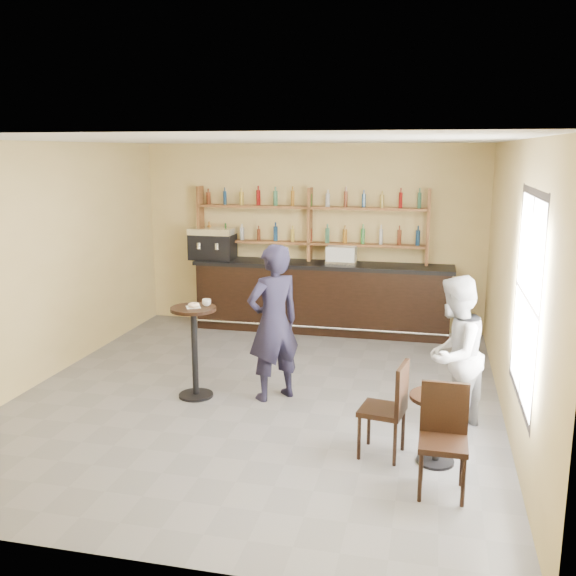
% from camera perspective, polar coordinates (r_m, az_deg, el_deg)
% --- Properties ---
extents(floor, '(7.00, 7.00, 0.00)m').
position_cam_1_polar(floor, '(8.37, -2.59, -9.47)').
color(floor, slate).
rests_on(floor, ground).
extents(ceiling, '(7.00, 7.00, 0.00)m').
position_cam_1_polar(ceiling, '(7.78, -2.82, 13.00)').
color(ceiling, white).
rests_on(ceiling, wall_back).
extents(wall_back, '(7.00, 0.00, 7.00)m').
position_cam_1_polar(wall_back, '(11.29, 2.08, 4.60)').
color(wall_back, '#D1B776').
rests_on(wall_back, floor).
extents(wall_front, '(7.00, 0.00, 7.00)m').
position_cam_1_polar(wall_front, '(4.75, -14.16, -6.41)').
color(wall_front, '#D1B776').
rests_on(wall_front, floor).
extents(wall_left, '(0.00, 7.00, 7.00)m').
position_cam_1_polar(wall_left, '(9.19, -21.05, 2.05)').
color(wall_left, '#D1B776').
rests_on(wall_left, floor).
extents(wall_right, '(0.00, 7.00, 7.00)m').
position_cam_1_polar(wall_right, '(7.69, 19.36, 0.35)').
color(wall_right, '#D1B776').
rests_on(wall_right, floor).
extents(window_pane, '(0.00, 2.00, 2.00)m').
position_cam_1_polar(window_pane, '(6.51, 20.49, -0.89)').
color(window_pane, white).
rests_on(window_pane, wall_right).
extents(window_frame, '(0.04, 1.70, 2.10)m').
position_cam_1_polar(window_frame, '(6.51, 20.43, -0.89)').
color(window_frame, black).
rests_on(window_frame, wall_right).
extents(shelf_unit, '(4.00, 0.26, 1.40)m').
position_cam_1_polar(shelf_unit, '(11.14, 1.96, 5.58)').
color(shelf_unit, brown).
rests_on(shelf_unit, wall_back).
extents(liquor_bottles, '(3.68, 0.10, 1.00)m').
position_cam_1_polar(liquor_bottles, '(11.12, 1.97, 6.45)').
color(liquor_bottles, '#8C5919').
rests_on(liquor_bottles, shelf_unit).
extents(bar_counter, '(4.42, 0.86, 1.20)m').
position_cam_1_polar(bar_counter, '(11.08, 3.01, -0.81)').
color(bar_counter, black).
rests_on(bar_counter, floor).
extents(espresso_machine, '(0.78, 0.51, 0.55)m').
position_cam_1_polar(espresso_machine, '(11.42, -6.71, 3.96)').
color(espresso_machine, black).
rests_on(espresso_machine, bar_counter).
extents(pastry_case, '(0.57, 0.48, 0.30)m').
position_cam_1_polar(pastry_case, '(10.89, 4.79, 2.95)').
color(pastry_case, silver).
rests_on(pastry_case, bar_counter).
extents(pedestal_table, '(0.69, 0.69, 1.17)m').
position_cam_1_polar(pedestal_table, '(8.20, -8.29, -5.68)').
color(pedestal_table, black).
rests_on(pedestal_table, floor).
extents(napkin, '(0.23, 0.23, 0.00)m').
position_cam_1_polar(napkin, '(8.05, -8.42, -1.68)').
color(napkin, white).
rests_on(napkin, pedestal_table).
extents(donut, '(0.18, 0.18, 0.05)m').
position_cam_1_polar(donut, '(8.03, -8.39, -1.52)').
color(donut, '#C28747').
rests_on(donut, napkin).
extents(cup_pedestal, '(0.13, 0.13, 0.09)m').
position_cam_1_polar(cup_pedestal, '(8.08, -7.25, -1.28)').
color(cup_pedestal, white).
rests_on(cup_pedestal, pedestal_table).
extents(man_main, '(0.85, 0.84, 1.97)m').
position_cam_1_polar(man_main, '(7.96, -1.30, -3.11)').
color(man_main, black).
rests_on(man_main, floor).
extents(cafe_table, '(0.63, 0.63, 0.72)m').
position_cam_1_polar(cafe_table, '(6.71, 13.09, -12.12)').
color(cafe_table, black).
rests_on(cafe_table, floor).
extents(cup_cafe, '(0.14, 0.14, 0.10)m').
position_cam_1_polar(cup_cafe, '(6.56, 13.70, -8.87)').
color(cup_cafe, white).
rests_on(cup_cafe, cafe_table).
extents(chair_west, '(0.50, 0.50, 1.00)m').
position_cam_1_polar(chair_west, '(6.71, 8.37, -10.59)').
color(chair_west, black).
rests_on(chair_west, floor).
extents(chair_south, '(0.44, 0.44, 1.01)m').
position_cam_1_polar(chair_south, '(6.11, 13.62, -13.19)').
color(chair_south, black).
rests_on(chair_south, floor).
extents(patron_second, '(0.97, 1.06, 1.77)m').
position_cam_1_polar(patron_second, '(7.30, 14.50, -5.79)').
color(patron_second, '#A0A0A5').
rests_on(patron_second, floor).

